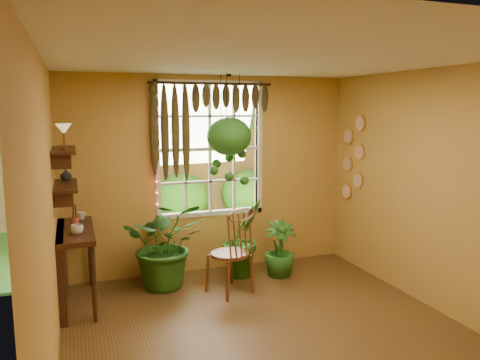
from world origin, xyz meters
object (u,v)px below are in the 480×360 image
(counter_ledge, at_px, (67,259))
(potted_plant_mid, at_px, (243,238))
(potted_plant_left, at_px, (166,244))
(hanging_basket, at_px, (229,141))
(windsor_chair, at_px, (231,265))

(counter_ledge, distance_m, potted_plant_mid, 2.25)
(counter_ledge, height_order, potted_plant_left, potted_plant_left)
(counter_ledge, xyz_separation_m, hanging_basket, (2.08, 0.36, 1.28))
(potted_plant_left, distance_m, potted_plant_mid, 1.06)
(windsor_chair, xyz_separation_m, potted_plant_left, (-0.71, 0.48, 0.20))
(potted_plant_left, bearing_deg, counter_ledge, -171.13)
(potted_plant_left, bearing_deg, hanging_basket, 11.12)
(counter_ledge, height_order, windsor_chair, windsor_chair)
(hanging_basket, bearing_deg, potted_plant_mid, -41.44)
(counter_ledge, xyz_separation_m, windsor_chair, (1.89, -0.29, -0.19))
(windsor_chair, relative_size, hanging_basket, 0.85)
(potted_plant_left, height_order, potted_plant_mid, potted_plant_left)
(counter_ledge, xyz_separation_m, potted_plant_mid, (2.23, 0.23, -0.03))
(potted_plant_mid, bearing_deg, counter_ledge, -174.14)
(hanging_basket, bearing_deg, potted_plant_left, -168.88)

